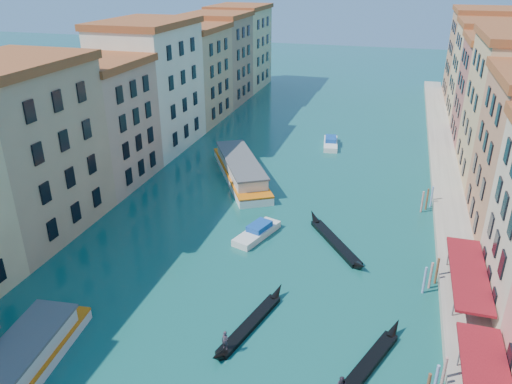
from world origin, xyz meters
The scene contains 10 objects.
left_bank_palazzos centered at (-26.00, 64.68, 9.71)m, with size 12.80×128.40×21.00m.
quay centered at (22.00, 65.00, 0.50)m, with size 4.00×140.00×1.00m, color gray.
mooring_poles_right centered at (19.10, 28.80, 1.30)m, with size 1.44×54.24×3.20m.
vaporetto_near centered at (-11.07, 17.68, 1.20)m, with size 5.97×18.23×2.66m.
vaporetto_far centered at (-7.11, 61.26, 1.38)m, with size 14.27×20.14×3.05m.
gondola_fore centered at (3.92, 29.61, 0.40)m, with size 3.91×11.67×2.37m.
gondola_right centered at (14.01, 27.06, 0.47)m, with size 5.49×11.76×2.46m.
gondola_far centered at (8.93, 46.05, 0.39)m, with size 8.59×11.62×1.91m.
motorboat_mid centered at (0.11, 45.20, 0.57)m, with size 4.30×7.36×1.45m.
motorboat_far centered at (3.54, 79.37, 0.59)m, with size 3.28×7.53×1.51m.
Camera 1 is at (14.19, -3.68, 28.86)m, focal length 35.00 mm.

